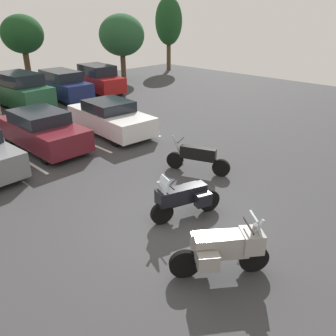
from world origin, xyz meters
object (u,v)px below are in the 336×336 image
(car_far_green, at_px, (21,91))
(car_far_red, at_px, (98,79))
(car_maroon, at_px, (42,130))
(car_white, at_px, (110,118))
(motorcycle_third, at_px, (197,158))
(motorcycle_touring, at_px, (184,197))
(motorcycle_second, at_px, (225,248))
(car_far_navy, at_px, (63,85))

(car_far_green, distance_m, car_far_red, 5.57)
(car_far_green, bearing_deg, car_maroon, -108.60)
(car_white, xyz_separation_m, car_far_green, (-0.75, 7.50, 0.26))
(motorcycle_third, bearing_deg, car_far_red, 68.07)
(motorcycle_touring, xyz_separation_m, car_far_green, (2.34, 14.82, 0.35))
(motorcycle_second, bearing_deg, car_far_red, 62.31)
(motorcycle_third, xyz_separation_m, car_white, (0.57, 5.68, 0.17))
(motorcycle_touring, xyz_separation_m, motorcycle_third, (2.52, 1.64, -0.07))
(motorcycle_third, xyz_separation_m, car_far_navy, (2.60, 13.35, 0.34))
(car_far_navy, xyz_separation_m, car_far_red, (2.78, 0.02, 0.02))
(motorcycle_touring, relative_size, motorcycle_second, 1.15)
(motorcycle_touring, distance_m, car_maroon, 7.75)
(car_maroon, height_order, car_far_red, car_far_red)
(motorcycle_touring, distance_m, car_white, 7.95)
(motorcycle_second, distance_m, car_far_navy, 18.17)
(car_white, bearing_deg, motorcycle_second, -113.86)
(car_far_navy, height_order, car_far_red, car_far_red)
(motorcycle_third, bearing_deg, motorcycle_touring, -147.00)
(motorcycle_touring, bearing_deg, car_white, 67.09)
(car_maroon, bearing_deg, car_far_red, 42.43)
(motorcycle_third, relative_size, car_far_navy, 0.46)
(motorcycle_touring, height_order, car_far_green, car_far_green)
(car_far_navy, bearing_deg, car_far_red, 0.42)
(car_white, relative_size, car_far_green, 1.09)
(car_maroon, height_order, car_far_navy, car_far_navy)
(car_maroon, bearing_deg, motorcycle_second, -95.99)
(car_white, bearing_deg, car_far_navy, 75.17)
(motorcycle_touring, height_order, car_maroon, car_maroon)
(motorcycle_third, distance_m, car_maroon, 6.63)
(motorcycle_second, distance_m, car_far_green, 17.25)
(motorcycle_second, bearing_deg, car_far_navy, 70.07)
(car_far_navy, bearing_deg, motorcycle_touring, -108.87)
(motorcycle_third, bearing_deg, car_far_navy, 78.98)
(motorcycle_touring, height_order, car_white, car_white)
(motorcycle_second, xyz_separation_m, car_far_navy, (6.19, 17.08, 0.22))
(motorcycle_second, distance_m, car_white, 10.29)
(car_far_green, bearing_deg, car_white, -84.27)
(car_far_navy, bearing_deg, car_far_green, -176.41)
(motorcycle_second, height_order, car_maroon, car_maroon)
(motorcycle_touring, relative_size, car_far_navy, 0.43)
(motorcycle_third, xyz_separation_m, car_far_red, (5.38, 13.37, 0.35))
(motorcycle_third, distance_m, car_white, 5.71)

